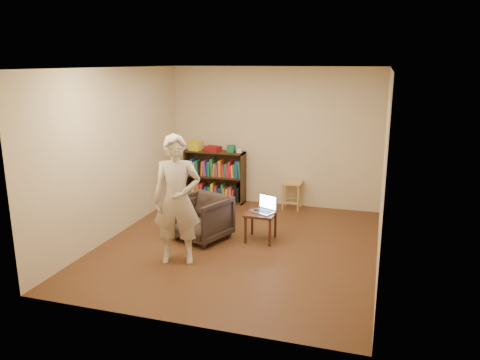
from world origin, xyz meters
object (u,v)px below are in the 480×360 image
(bookshelf, at_px, (215,179))
(side_table, at_px, (261,217))
(armchair, at_px, (202,218))
(laptop, at_px, (265,208))
(person, at_px, (177,200))
(stool, at_px, (292,187))

(bookshelf, distance_m, side_table, 2.27)
(armchair, bearing_deg, laptop, 38.53)
(person, bearing_deg, armchair, 72.44)
(side_table, xyz_separation_m, laptop, (0.05, 0.07, 0.14))
(laptop, relative_size, person, 0.24)
(side_table, distance_m, person, 1.49)
(side_table, height_order, laptop, laptop)
(bookshelf, bearing_deg, armchair, -75.75)
(stool, relative_size, side_table, 1.17)
(bookshelf, height_order, side_table, bookshelf)
(bookshelf, bearing_deg, person, -79.97)
(side_table, bearing_deg, laptop, 55.08)
(bookshelf, xyz_separation_m, person, (0.51, -2.88, 0.44))
(bookshelf, relative_size, armchair, 1.59)
(bookshelf, xyz_separation_m, stool, (1.55, -0.06, -0.02))
(bookshelf, height_order, person, person)
(armchair, distance_m, laptop, 0.99)
(stool, xyz_separation_m, side_table, (-0.15, -1.73, -0.05))
(armchair, distance_m, person, 1.02)
(armchair, relative_size, laptop, 1.82)
(armchair, height_order, side_table, armchair)
(person, bearing_deg, side_table, 33.38)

